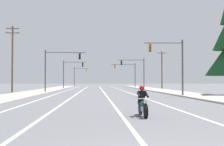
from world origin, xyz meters
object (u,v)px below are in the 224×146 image
(motorcycle_with_rider, at_px, (143,104))
(traffic_signal_mid_right, at_px, (136,69))
(utility_pole_left_near, at_px, (12,57))
(traffic_signal_far_left, at_px, (78,74))
(traffic_signal_near_left, at_px, (57,64))
(traffic_signal_far_right, at_px, (128,71))
(traffic_signal_near_right, at_px, (172,59))
(utility_pole_right_far, at_px, (162,69))
(traffic_signal_mid_left, at_px, (70,70))

(motorcycle_with_rider, relative_size, traffic_signal_mid_right, 0.35)
(utility_pole_left_near, bearing_deg, traffic_signal_far_left, 83.06)
(motorcycle_with_rider, bearing_deg, utility_pole_left_near, 114.35)
(motorcycle_with_rider, relative_size, utility_pole_left_near, 0.22)
(traffic_signal_near_left, height_order, traffic_signal_far_right, same)
(motorcycle_with_rider, xyz_separation_m, utility_pole_left_near, (-14.54, 32.12, 4.69))
(utility_pole_left_near, bearing_deg, traffic_signal_near_right, -32.64)
(traffic_signal_far_left, xyz_separation_m, utility_pole_right_far, (20.17, -34.30, 0.23))
(traffic_signal_mid_right, distance_m, traffic_signal_far_left, 43.04)
(traffic_signal_near_right, xyz_separation_m, utility_pole_right_far, (6.29, 34.24, 0.26))
(traffic_signal_near_right, bearing_deg, traffic_signal_far_right, 90.17)
(utility_pole_right_far, bearing_deg, traffic_signal_near_left, -132.40)
(traffic_signal_near_right, bearing_deg, traffic_signal_far_left, 101.45)
(traffic_signal_mid_right, bearing_deg, motorcycle_with_rider, -97.12)
(traffic_signal_far_right, bearing_deg, traffic_signal_near_left, -113.09)
(traffic_signal_far_left, relative_size, utility_pole_right_far, 0.75)
(traffic_signal_near_left, xyz_separation_m, traffic_signal_far_left, (-0.01, 56.38, -0.08))
(traffic_signal_far_left, bearing_deg, traffic_signal_near_left, -89.99)
(utility_pole_left_near, bearing_deg, traffic_signal_far_right, 56.68)
(traffic_signal_near_right, bearing_deg, traffic_signal_mid_left, 111.45)
(traffic_signal_near_right, bearing_deg, traffic_signal_mid_right, 90.52)
(traffic_signal_near_left, relative_size, traffic_signal_far_right, 1.00)
(traffic_signal_near_left, height_order, traffic_signal_mid_right, same)
(traffic_signal_far_left, bearing_deg, traffic_signal_mid_right, -71.55)
(traffic_signal_mid_left, distance_m, utility_pole_left_near, 23.18)
(traffic_signal_mid_left, xyz_separation_m, utility_pole_right_far, (20.18, -1.12, 0.21))
(traffic_signal_near_left, relative_size, traffic_signal_mid_right, 1.00)
(traffic_signal_mid_left, height_order, traffic_signal_far_left, same)
(traffic_signal_mid_left, relative_size, utility_pole_left_near, 0.63)
(motorcycle_with_rider, height_order, traffic_signal_near_right, traffic_signal_near_right)
(traffic_signal_far_right, relative_size, utility_pole_left_near, 0.63)
(traffic_signal_mid_left, xyz_separation_m, utility_pole_left_near, (-6.73, -22.15, 1.17))
(traffic_signal_mid_right, distance_m, utility_pole_left_near, 25.03)
(utility_pole_left_near, xyz_separation_m, utility_pole_right_far, (26.91, 21.03, -0.96))
(traffic_signal_near_right, relative_size, traffic_signal_far_left, 1.00)
(motorcycle_with_rider, height_order, traffic_signal_far_left, traffic_signal_far_left)
(traffic_signal_mid_right, bearing_deg, utility_pole_right_far, 44.92)
(traffic_signal_far_right, relative_size, traffic_signal_far_left, 1.00)
(traffic_signal_near_left, relative_size, traffic_signal_far_left, 1.00)
(motorcycle_with_rider, relative_size, traffic_signal_far_right, 0.35)
(motorcycle_with_rider, distance_m, utility_pole_left_near, 35.57)
(traffic_signal_mid_right, xyz_separation_m, traffic_signal_mid_left, (-13.63, 7.64, -0.02))
(traffic_signal_far_left, xyz_separation_m, utility_pole_left_near, (-6.74, -55.34, 1.19))
(traffic_signal_near_right, xyz_separation_m, traffic_signal_mid_right, (-0.25, 27.71, 0.07))
(traffic_signal_far_right, xyz_separation_m, utility_pole_left_near, (-20.48, -31.16, 1.11))
(motorcycle_with_rider, distance_m, utility_pole_right_far, 54.70)
(motorcycle_with_rider, bearing_deg, traffic_signal_near_left, 104.06)
(traffic_signal_mid_right, relative_size, traffic_signal_mid_left, 1.00)
(traffic_signal_mid_left, height_order, utility_pole_left_near, utility_pole_left_near)
(utility_pole_left_near, bearing_deg, traffic_signal_mid_right, 35.47)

